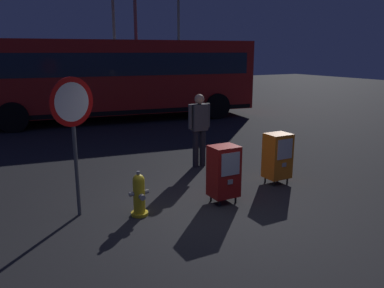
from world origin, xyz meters
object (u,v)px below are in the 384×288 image
(pedestrian, at_px, (199,126))
(newspaper_box_secondary, at_px, (224,171))
(street_light_near_right, at_px, (114,26))
(street_light_far_left, at_px, (135,8))
(bus_near, at_px, (116,75))
(bus_far, at_px, (116,71))
(fire_hydrant, at_px, (139,195))
(stop_sign, at_px, (73,118))
(newspaper_box_primary, at_px, (278,156))
(street_light_near_left, at_px, (179,24))

(pedestrian, bearing_deg, newspaper_box_secondary, -108.46)
(street_light_near_right, height_order, street_light_far_left, street_light_far_left)
(bus_near, distance_m, bus_far, 3.82)
(fire_hydrant, xyz_separation_m, stop_sign, (-0.86, 0.46, 1.25))
(stop_sign, xyz_separation_m, street_light_far_left, (4.71, 9.73, 2.73))
(newspaper_box_primary, bearing_deg, street_light_near_left, 70.59)
(newspaper_box_primary, xyz_separation_m, street_light_near_left, (5.19, 14.73, 3.53))
(fire_hydrant, xyz_separation_m, newspaper_box_primary, (3.01, 0.17, 0.22))
(bus_far, relative_size, street_light_near_right, 1.67)
(newspaper_box_primary, relative_size, bus_near, 0.10)
(bus_near, bearing_deg, street_light_near_right, 80.19)
(newspaper_box_secondary, height_order, bus_near, bus_near)
(fire_hydrant, xyz_separation_m, bus_near, (2.56, 8.97, 1.36))
(newspaper_box_secondary, height_order, bus_far, bus_far)
(fire_hydrant, distance_m, street_light_near_right, 14.00)
(street_light_far_left, bearing_deg, fire_hydrant, -110.72)
(bus_far, xyz_separation_m, street_light_far_left, (0.16, -2.43, 2.62))
(street_light_near_right, bearing_deg, pedestrian, -98.27)
(bus_near, xyz_separation_m, street_light_near_right, (1.27, 4.06, 2.04))
(newspaper_box_primary, bearing_deg, street_light_near_right, 86.37)
(fire_hydrant, height_order, stop_sign, stop_sign)
(bus_near, xyz_separation_m, bus_far, (1.14, 3.65, 0.00))
(fire_hydrant, distance_m, street_light_near_left, 17.41)
(bus_near, relative_size, street_light_far_left, 1.43)
(pedestrian, xyz_separation_m, bus_near, (0.35, 7.04, 0.76))
(pedestrian, xyz_separation_m, street_light_far_left, (1.64, 8.25, 3.38))
(bus_near, bearing_deg, pedestrian, -85.32)
(stop_sign, bearing_deg, pedestrian, 25.64)
(newspaper_box_secondary, xyz_separation_m, bus_near, (1.05, 9.15, 1.14))
(street_light_near_left, bearing_deg, bus_far, -153.18)
(bus_near, bearing_deg, newspaper_box_primary, -79.57)
(pedestrian, bearing_deg, street_light_far_left, 78.73)
(newspaper_box_primary, height_order, bus_far, bus_far)
(newspaper_box_secondary, bearing_deg, street_light_near_left, 66.06)
(pedestrian, distance_m, bus_near, 7.08)
(fire_hydrant, height_order, newspaper_box_primary, newspaper_box_primary)
(newspaper_box_primary, relative_size, newspaper_box_secondary, 1.00)
(newspaper_box_primary, xyz_separation_m, stop_sign, (-3.86, 0.30, 1.03))
(bus_far, xyz_separation_m, street_light_near_left, (4.50, 2.28, 2.40))
(fire_hydrant, distance_m, bus_near, 9.43)
(stop_sign, distance_m, street_light_near_right, 13.58)
(newspaper_box_secondary, bearing_deg, bus_far, 80.28)
(stop_sign, height_order, street_light_near_left, street_light_near_left)
(bus_near, height_order, street_light_far_left, street_light_far_left)
(newspaper_box_primary, relative_size, pedestrian, 0.61)
(street_light_far_left, bearing_deg, pedestrian, -101.27)
(bus_near, bearing_deg, street_light_near_left, 53.91)
(newspaper_box_primary, distance_m, street_light_far_left, 10.74)
(newspaper_box_primary, relative_size, street_light_far_left, 0.14)
(newspaper_box_secondary, xyz_separation_m, street_light_near_left, (6.69, 15.07, 3.53))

